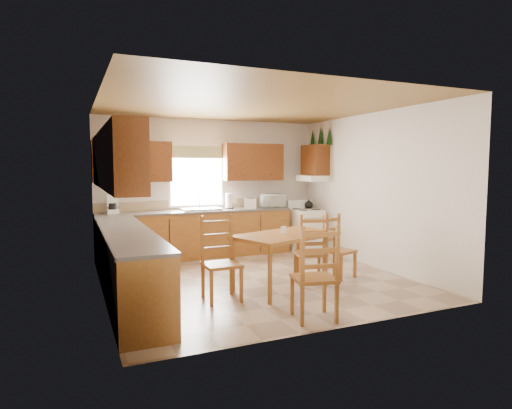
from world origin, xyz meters
name	(u,v)px	position (x,y,z in m)	size (l,w,h in m)	color
floor	(255,279)	(0.00, 0.00, 0.00)	(4.50, 4.50, 0.00)	#9D846B
ceiling	(255,105)	(0.00, 0.00, 2.70)	(4.50, 4.50, 0.00)	brown
wall_left	(100,198)	(-2.25, 0.00, 1.35)	(4.50, 4.50, 0.00)	beige
wall_right	(372,190)	(2.25, 0.00, 1.35)	(4.50, 4.50, 0.00)	beige
wall_back	(211,187)	(0.00, 2.25, 1.35)	(4.50, 4.50, 0.00)	beige
wall_front	(339,206)	(0.00, -2.25, 1.35)	(4.50, 4.50, 0.00)	beige
lower_cab_back	(197,235)	(-0.38, 1.95, 0.44)	(3.75, 0.60, 0.88)	brown
lower_cab_left	(127,265)	(-1.95, -0.15, 0.44)	(0.60, 3.60, 0.88)	brown
counter_back	(197,211)	(-0.38, 1.95, 0.90)	(3.75, 0.63, 0.04)	#514B46
counter_left	(126,231)	(-1.95, -0.15, 0.90)	(0.63, 3.60, 0.04)	#514B46
backsplash	(193,204)	(-0.38, 2.24, 1.01)	(3.75, 0.01, 0.18)	tan
upper_cab_back_left	(132,162)	(-1.55, 2.08, 1.85)	(1.41, 0.33, 0.75)	#602E12
upper_cab_back_right	(253,162)	(0.86, 2.08, 1.85)	(1.25, 0.33, 0.75)	#602E12
upper_cab_left	(113,160)	(-2.08, -0.15, 1.85)	(0.33, 3.60, 0.75)	#602E12
upper_cab_stove	(315,160)	(2.08, 1.65, 1.90)	(0.33, 0.62, 0.62)	#602E12
range_hood	(313,178)	(2.03, 1.65, 1.52)	(0.44, 0.62, 0.12)	white
window_frame	(197,177)	(-0.30, 2.22, 1.55)	(1.13, 0.02, 1.18)	white
window_pane	(197,177)	(-0.30, 2.21, 1.55)	(1.05, 0.01, 1.10)	white
window_valance	(197,152)	(-0.30, 2.19, 2.05)	(1.19, 0.01, 0.24)	#415A2A
sink_basin	(201,209)	(-0.30, 1.95, 0.94)	(0.75, 0.45, 0.04)	silver
pine_decal_a	(329,136)	(2.21, 1.33, 2.38)	(0.22, 0.22, 0.36)	#11330F
pine_decal_b	(321,135)	(2.21, 1.65, 2.42)	(0.22, 0.22, 0.36)	#11330F
pine_decal_c	(313,138)	(2.21, 1.97, 2.38)	(0.22, 0.22, 0.36)	#11330F
stove	(306,231)	(1.88, 1.65, 0.43)	(0.58, 0.60, 0.86)	white
coffeemaker	(113,204)	(-1.92, 1.99, 1.09)	(0.20, 0.24, 0.33)	white
paper_towel	(229,201)	(0.29, 1.97, 1.08)	(0.13, 0.13, 0.31)	white
toaster	(250,204)	(0.70, 1.86, 1.02)	(0.24, 0.16, 0.20)	white
microwave	(272,201)	(1.24, 1.95, 1.06)	(0.46, 0.33, 0.27)	white
dining_table	(286,261)	(0.21, -0.63, 0.40)	(1.50, 0.85, 0.80)	brown
chair_near_left	(310,249)	(0.68, -0.53, 0.53)	(0.44, 0.42, 1.06)	brown
chair_near_right	(314,272)	(-0.07, -1.89, 0.56)	(0.47, 0.44, 1.11)	brown
chair_far_left	(222,259)	(-0.82, -0.80, 0.55)	(0.46, 0.44, 1.11)	brown
chair_far_right	(340,247)	(1.28, -0.44, 0.50)	(0.42, 0.40, 0.99)	brown
table_paper	(312,233)	(0.61, -0.71, 0.80)	(0.20, 0.26, 0.00)	white
table_card	(284,230)	(0.18, -0.62, 0.86)	(0.08, 0.02, 0.11)	white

